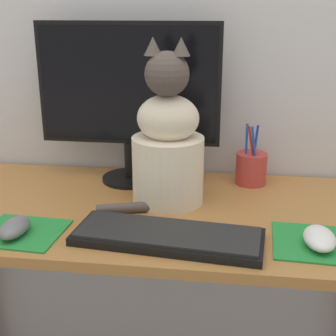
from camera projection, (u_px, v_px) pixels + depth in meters
desk at (145, 244)px, 1.24m from camera, size 1.38×0.57×0.73m
monitor at (129, 94)px, 1.31m from camera, size 0.52×0.17×0.45m
keyboard at (168, 236)px, 1.03m from camera, size 0.43×0.19×0.02m
mousepad_left at (22, 232)px, 1.06m from camera, size 0.19×0.17×0.00m
mousepad_right at (320, 243)px, 1.01m from camera, size 0.21×0.19×0.00m
computer_mouse_left at (15, 227)px, 1.04m from camera, size 0.06×0.10×0.04m
computer_mouse_right at (319, 238)px, 0.99m from camera, size 0.07×0.11×0.04m
cat at (167, 144)px, 1.19m from camera, size 0.26×0.22×0.42m
pen_cup at (251, 168)px, 1.35m from camera, size 0.09×0.09×0.18m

